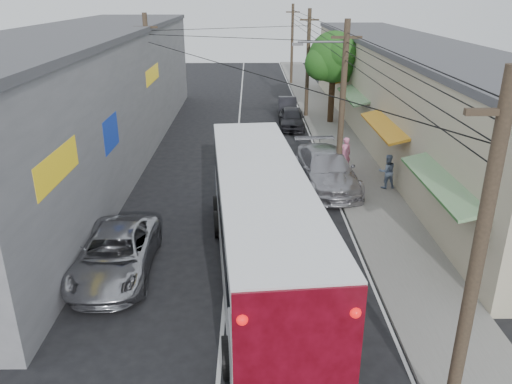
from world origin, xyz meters
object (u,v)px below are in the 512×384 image
parked_car_mid (292,118)px  parked_car_far (287,106)px  jeepney (116,254)px  pedestrian_far (387,171)px  pedestrian_near (345,154)px  coach_bus (261,224)px  parked_suv (326,169)px

parked_car_mid → parked_car_far: size_ratio=1.06×
jeepney → pedestrian_far: size_ratio=3.19×
parked_car_far → pedestrian_far: size_ratio=2.38×
pedestrian_near → coach_bus: bearing=48.3°
parked_car_far → pedestrian_near: pedestrian_near is taller
coach_bus → jeepney: coach_bus is taller
coach_bus → parked_car_far: bearing=78.7°
parked_suv → pedestrian_near: size_ratio=3.36×
parked_car_mid → parked_car_far: parked_car_mid is taller
coach_bus → pedestrian_far: bearing=46.4°
parked_suv → parked_car_far: parked_suv is taller
jeepney → pedestrian_near: (9.69, 10.23, 0.30)m
parked_suv → parked_car_mid: (-0.80, 11.54, -0.18)m
parked_car_mid → parked_car_far: (0.00, 4.25, -0.06)m
jeepney → coach_bus: bearing=-4.5°
parked_suv → coach_bus: bearing=-116.9°
parked_car_mid → pedestrian_near: (2.09, -9.56, 0.32)m
jeepney → pedestrian_far: 13.69m
jeepney → parked_car_mid: size_ratio=1.27×
pedestrian_far → jeepney: bearing=27.4°
coach_bus → parked_suv: size_ratio=2.12×
parked_car_far → pedestrian_near: size_ratio=2.17×
parked_suv → parked_car_far: size_ratio=1.55×
parked_suv → pedestrian_near: bearing=52.0°
coach_bus → parked_car_mid: (2.61, 20.03, -1.23)m
coach_bus → pedestrian_near: (4.70, 10.48, -0.91)m
parked_suv → pedestrian_near: 2.37m
parked_car_mid → pedestrian_far: (3.71, -12.07, 0.24)m
coach_bus → parked_car_far: coach_bus is taller
parked_car_far → coach_bus: bearing=-93.6°
parked_car_far → pedestrian_far: (3.71, -16.32, 0.30)m
parked_car_mid → pedestrian_near: size_ratio=2.30×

